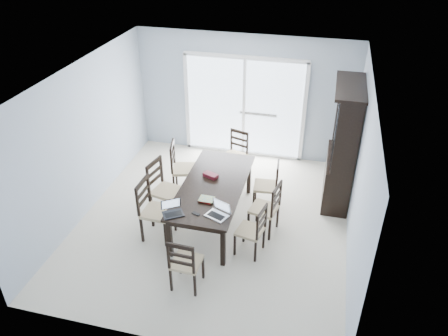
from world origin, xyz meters
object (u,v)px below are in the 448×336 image
(chair_right_mid, at_px, (270,204))
(chair_end_far, at_px, (237,149))
(chair_left_near, at_px, (151,203))
(chair_left_far, at_px, (179,162))
(chair_right_near, at_px, (255,226))
(hot_tub, at_px, (240,115))
(game_box, at_px, (211,175))
(dining_table, at_px, (213,188))
(cell_phone, at_px, (196,214))
(laptop_silver, at_px, (217,213))
(chair_right_far, at_px, (271,180))
(chair_left_mid, at_px, (161,183))
(china_hutch, at_px, (343,146))
(chair_end_near, at_px, (184,260))
(laptop_dark, at_px, (173,212))

(chair_right_mid, distance_m, chair_end_far, 1.92)
(chair_left_near, relative_size, chair_right_mid, 1.10)
(chair_left_far, distance_m, chair_right_near, 2.18)
(hot_tub, bearing_deg, game_box, -87.23)
(dining_table, bearing_deg, chair_right_near, -37.09)
(cell_phone, bearing_deg, chair_left_far, 138.19)
(laptop_silver, height_order, game_box, laptop_silver)
(chair_right_mid, distance_m, chair_right_far, 0.72)
(chair_right_mid, relative_size, game_box, 4.39)
(chair_left_mid, xyz_separation_m, chair_end_far, (0.97, 1.60, -0.06))
(chair_left_far, xyz_separation_m, hot_tub, (0.60, 2.58, -0.12))
(china_hutch, bearing_deg, chair_left_mid, -157.26)
(dining_table, height_order, chair_end_far, chair_end_far)
(cell_phone, relative_size, hot_tub, 0.06)
(chair_end_near, xyz_separation_m, laptop_silver, (0.25, 0.80, 0.25))
(china_hutch, height_order, chair_end_near, china_hutch)
(china_hutch, xyz_separation_m, chair_left_far, (-2.88, -0.50, -0.45))
(china_hutch, bearing_deg, chair_right_far, -152.25)
(chair_right_far, bearing_deg, chair_right_near, 173.51)
(chair_end_near, xyz_separation_m, cell_phone, (-0.06, 0.78, 0.20))
(dining_table, xyz_separation_m, cell_phone, (-0.04, -0.83, 0.08))
(laptop_dark, xyz_separation_m, game_box, (0.26, 1.14, -0.02))
(dining_table, height_order, laptop_silver, laptop_silver)
(chair_left_near, bearing_deg, cell_phone, 76.48)
(chair_end_far, bearing_deg, chair_left_far, 61.65)
(chair_left_near, distance_m, laptop_dark, 0.62)
(dining_table, bearing_deg, chair_right_far, 36.44)
(chair_end_near, relative_size, cell_phone, 8.52)
(chair_left_far, height_order, cell_phone, chair_left_far)
(laptop_silver, bearing_deg, laptop_dark, -147.02)
(chair_right_mid, xyz_separation_m, game_box, (-1.06, 0.29, 0.20))
(laptop_silver, bearing_deg, game_box, 132.88)
(cell_phone, xyz_separation_m, hot_tub, (-0.21, 4.15, -0.26))
(china_hutch, xyz_separation_m, chair_left_near, (-2.89, -1.85, -0.43))
(china_hutch, bearing_deg, chair_end_near, -125.08)
(chair_right_mid, xyz_separation_m, cell_phone, (-1.00, -0.76, 0.18))
(laptop_dark, bearing_deg, chair_end_near, -93.82)
(game_box, bearing_deg, chair_right_near, -42.25)
(chair_right_far, bearing_deg, chair_end_far, 35.94)
(chair_left_far, relative_size, chair_end_near, 1.12)
(game_box, bearing_deg, dining_table, -65.06)
(chair_left_mid, height_order, chair_end_far, chair_left_mid)
(chair_end_far, height_order, cell_phone, chair_end_far)
(chair_left_far, height_order, hot_tub, chair_left_far)
(china_hutch, relative_size, cell_phone, 17.87)
(chair_right_far, height_order, game_box, chair_right_far)
(chair_right_mid, bearing_deg, dining_table, 98.08)
(china_hutch, height_order, chair_right_mid, china_hutch)
(dining_table, xyz_separation_m, chair_end_near, (0.02, -1.60, -0.12))
(chair_right_far, xyz_separation_m, hot_tub, (-1.13, 2.68, -0.07))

